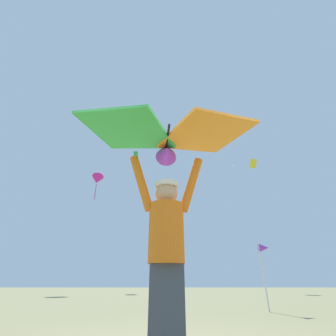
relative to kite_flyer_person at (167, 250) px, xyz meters
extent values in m
cube|color=#424751|center=(0.00, 0.00, -0.53)|extent=(0.31, 0.22, 0.82)
cylinder|color=orange|center=(0.00, 0.00, 0.16)|extent=(0.36, 0.36, 0.56)
sphere|color=tan|center=(0.00, 0.00, 0.56)|extent=(0.23, 0.23, 0.23)
cylinder|color=white|center=(0.00, 0.00, 0.65)|extent=(0.26, 0.26, 0.05)
cylinder|color=orange|center=(0.27, 0.02, 0.68)|extent=(0.28, 0.11, 0.62)
cylinder|color=orange|center=(-0.27, -0.02, 0.68)|extent=(0.28, 0.11, 0.62)
cylinder|color=black|center=(0.00, 0.00, 1.15)|extent=(0.08, 0.77, 0.02)
cube|color=orange|center=(0.46, -0.08, 1.25)|extent=(1.16, 1.11, 0.22)
cube|color=green|center=(-0.45, -0.15, 1.25)|extent=(1.11, 1.03, 0.22)
cone|color=purple|center=(0.00, 0.00, 1.05)|extent=(0.25, 0.22, 0.24)
cube|color=yellow|center=(11.79, 26.41, 14.66)|extent=(1.15, 1.41, 1.58)
pyramid|color=white|center=(11.42, 34.04, 18.28)|extent=(0.66, 0.68, 0.22)
cube|color=yellow|center=(6.58, 32.65, 20.93)|extent=(1.13, 1.06, 1.19)
cube|color=green|center=(-5.46, 32.39, 19.35)|extent=(0.91, 0.84, 1.24)
cube|color=blue|center=(8.05, 23.78, 18.39)|extent=(1.03, 0.88, 1.09)
cone|color=#DB2393|center=(-7.94, 21.82, 10.24)|extent=(1.83, 2.02, 1.51)
cylinder|color=#991867|center=(-7.94, 21.82, 8.82)|extent=(0.06, 0.06, 1.84)
cylinder|color=silver|center=(2.70, 4.93, -0.07)|extent=(0.04, 0.04, 1.74)
cone|color=purple|center=(2.84, 4.93, 0.68)|extent=(0.28, 0.24, 0.24)
camera|label=1|loc=(0.02, -2.30, -0.28)|focal=25.10mm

